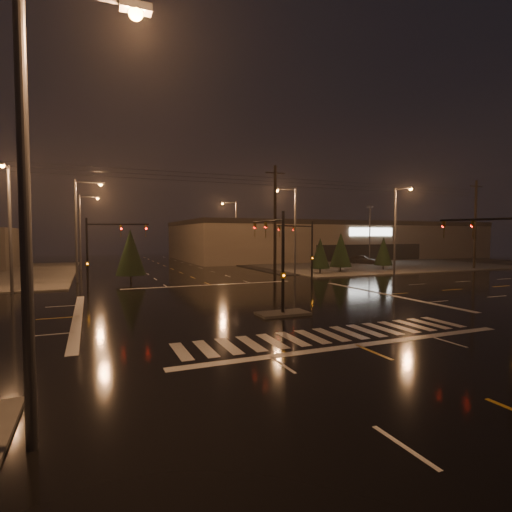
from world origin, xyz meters
The scene contains 26 objects.
ground centered at (0.00, 0.00, 0.00)m, with size 140.00×140.00×0.00m, color black.
sidewalk_ne centered at (30.00, 30.00, 0.06)m, with size 36.00×36.00×0.12m, color #46433E.
median_island centered at (0.00, -4.00, 0.07)m, with size 3.00×1.60×0.15m, color #46433E.
crosswalk centered at (0.00, -9.00, 0.01)m, with size 15.00×2.60×0.01m, color beige.
stop_bar_near centered at (0.00, -11.00, 0.01)m, with size 16.00×0.50×0.01m, color beige.
stop_bar_far centered at (0.00, 11.00, 0.01)m, with size 16.00×0.50×0.01m, color beige.
parking_lot centered at (35.00, 28.00, 0.04)m, with size 50.00×24.00×0.08m, color black.
retail_building centered at (35.00, 45.99, 3.84)m, with size 60.20×28.30×7.20m.
signal_mast_median centered at (0.00, -3.07, 3.75)m, with size 0.25×4.59×6.00m.
signal_mast_ne centered at (9.50, 10.14, 3.79)m, with size 4.84×1.86×6.00m.
signal_mast_nw centered at (-9.50, 10.14, 3.79)m, with size 4.84×1.86×6.00m.
signal_mast_se centered at (10.23, -9.75, 3.71)m, with size 1.55×3.87×6.00m.
streetlight_0 centered at (-11.18, -15.00, 5.80)m, with size 2.77×0.32×10.00m.
streetlight_1 centered at (-11.18, 18.00, 5.80)m, with size 2.77×0.32×10.00m.
streetlight_2 centered at (-11.18, 34.00, 5.80)m, with size 2.77×0.32×10.00m.
streetlight_3 centered at (11.18, 16.00, 5.80)m, with size 2.77×0.32×10.00m.
streetlight_4 centered at (11.18, 36.00, 5.80)m, with size 2.77×0.32×10.00m.
streetlight_5 centered at (-16.00, 11.18, 5.80)m, with size 0.32×2.77×10.00m.
streetlight_6 centered at (22.00, 11.18, 5.80)m, with size 0.32×2.77×10.00m.
utility_pole_1 centered at (8.00, 14.00, 6.13)m, with size 2.20×0.32×12.00m.
utility_pole_2 centered at (38.00, 14.00, 6.13)m, with size 2.20×0.32×12.00m.
conifer_0 centered at (14.82, 15.94, 2.49)m, with size 2.29×2.29×4.28m.
conifer_1 centered at (18.51, 17.10, 2.83)m, with size 2.72×2.72×4.96m.
conifer_2 centered at (25.15, 17.10, 2.55)m, with size 2.37×2.37×4.40m.
conifer_3 centered at (-6.63, 16.17, 2.95)m, with size 2.88×2.88×5.21m.
car_parked centered at (29.67, 27.23, 0.76)m, with size 1.80×4.47×1.52m, color black.
Camera 1 is at (-10.25, -24.59, 4.62)m, focal length 28.00 mm.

